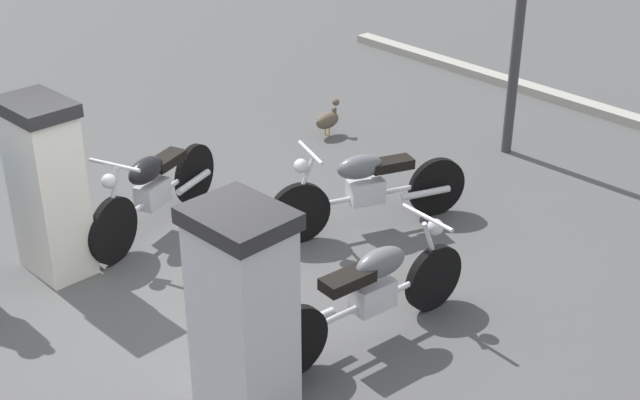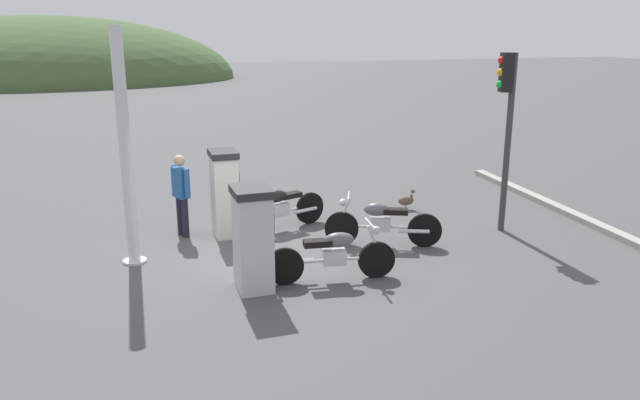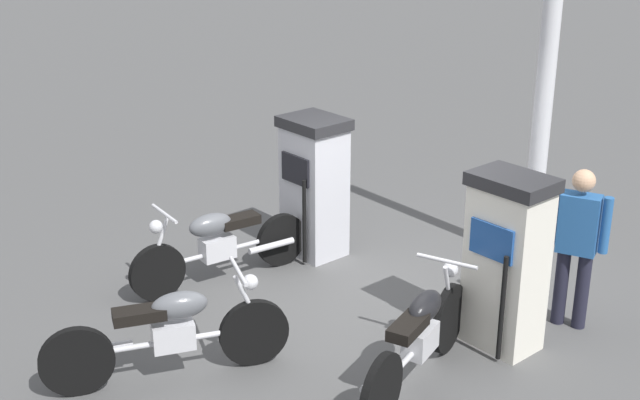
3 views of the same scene
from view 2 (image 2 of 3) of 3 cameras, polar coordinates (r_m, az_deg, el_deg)
ground_plane at (r=11.08m, az=-5.12°, el=-5.11°), size 120.00×120.00×0.00m
fuel_pump_near at (r=9.48m, az=-6.15°, el=-3.51°), size 0.62×0.70×1.61m
fuel_pump_far at (r=12.02m, az=-8.71°, el=0.66°), size 0.55×0.72×1.66m
motorcycle_near_pump at (r=9.84m, az=1.22°, el=-5.00°), size 2.08×0.59×0.94m
motorcycle_far_pump at (r=12.29m, az=-3.64°, el=-0.69°), size 1.93×0.83×0.96m
motorcycle_extra at (r=11.45m, az=5.65°, el=-2.03°), size 2.02×0.96×0.95m
attendant_person at (r=12.10m, az=-12.60°, el=0.87°), size 0.32×0.56×1.59m
wandering_duck at (r=13.85m, az=7.92°, el=-0.01°), size 0.45×0.19×0.45m
roadside_traffic_light at (r=12.38m, az=16.70°, el=7.82°), size 0.40×0.28×3.44m
canopy_support_pole at (r=10.71m, az=-17.36°, el=4.03°), size 0.40×0.40×3.93m
road_edge_kerb at (r=14.02m, az=22.86°, el=-1.58°), size 0.71×8.85×0.12m
distant_hill_main at (r=51.43m, az=-23.85°, el=9.95°), size 28.14×18.00×9.44m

